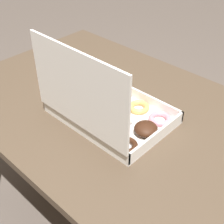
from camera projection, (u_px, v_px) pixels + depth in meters
The scene contains 4 objects.
ground_plane at pixel (110, 223), 1.59m from camera, with size 8.00×8.00×0.00m, color #564C44.
dining_table at pixel (109, 126), 1.20m from camera, with size 1.18×0.81×0.74m.
donut_box at pixel (104, 107), 1.04m from camera, with size 0.39×0.29×0.30m.
coffee_mug at pixel (66, 72), 1.24m from camera, with size 0.09×0.09×0.08m.
Camera 1 is at (-0.65, 0.67, 1.41)m, focal length 50.00 mm.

